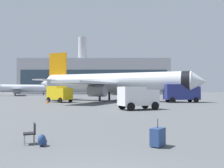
% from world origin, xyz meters
% --- Properties ---
extents(airplane_at_gate, '(34.26, 31.42, 10.50)m').
position_xyz_m(airplane_at_gate, '(0.37, 42.83, 3.66)').
color(airplane_at_gate, silver).
rests_on(airplane_at_gate, ground).
extents(airplane_taxiing, '(26.23, 23.99, 7.93)m').
position_xyz_m(airplane_taxiing, '(-36.00, 86.91, 2.76)').
color(airplane_taxiing, silver).
rests_on(airplane_taxiing, ground).
extents(service_truck, '(5.11, 4.74, 2.90)m').
position_xyz_m(service_truck, '(-9.29, 37.72, 1.61)').
color(service_truck, yellow).
rests_on(service_truck, ground).
extents(fuel_truck, '(6.19, 3.17, 3.20)m').
position_xyz_m(fuel_truck, '(12.54, 37.08, 1.77)').
color(fuel_truck, navy).
rests_on(fuel_truck, ground).
extents(cargo_van, '(4.83, 3.74, 2.60)m').
position_xyz_m(cargo_van, '(3.18, 21.83, 1.45)').
color(cargo_van, white).
rests_on(cargo_van, ground).
extents(safety_cone_near, '(0.44, 0.44, 0.68)m').
position_xyz_m(safety_cone_near, '(-10.41, 34.11, 0.33)').
color(safety_cone_near, '#F2590C').
rests_on(safety_cone_near, ground).
extents(safety_cone_mid, '(0.44, 0.44, 0.70)m').
position_xyz_m(safety_cone_mid, '(3.17, 52.63, 0.34)').
color(safety_cone_mid, '#F2590C').
rests_on(safety_cone_mid, ground).
extents(safety_cone_far, '(0.44, 0.44, 0.64)m').
position_xyz_m(safety_cone_far, '(5.48, 48.58, 0.31)').
color(safety_cone_far, '#F2590C').
rests_on(safety_cone_far, ground).
extents(rolling_suitcase, '(0.71, 0.75, 1.10)m').
position_xyz_m(rolling_suitcase, '(2.07, 4.54, 0.39)').
color(rolling_suitcase, navy).
rests_on(rolling_suitcase, ground).
extents(traveller_backpack, '(0.36, 0.40, 0.48)m').
position_xyz_m(traveller_backpack, '(-2.57, 4.60, 0.23)').
color(traveller_backpack, navy).
rests_on(traveller_backpack, ground).
extents(gate_chair, '(0.63, 0.63, 0.86)m').
position_xyz_m(gate_chair, '(-3.15, 5.01, 0.50)').
color(gate_chair, black).
rests_on(gate_chair, ground).
extents(terminal_building, '(75.35, 16.96, 29.77)m').
position_xyz_m(terminal_building, '(-8.73, 118.56, 9.04)').
color(terminal_building, '#B2B2B7').
rests_on(terminal_building, ground).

